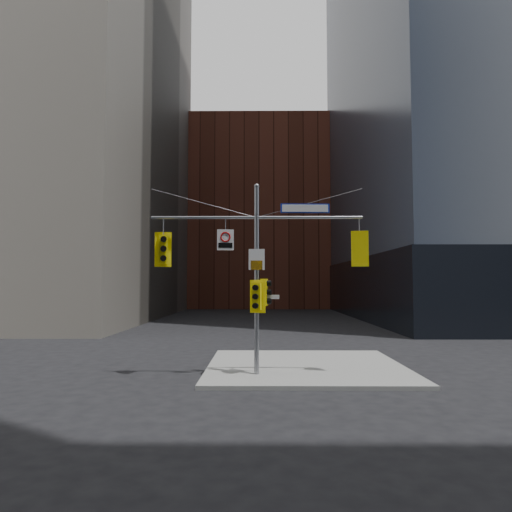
{
  "coord_description": "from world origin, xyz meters",
  "views": [
    {
      "loc": [
        0.12,
        -15.14,
        3.48
      ],
      "look_at": [
        -0.02,
        2.0,
        4.54
      ],
      "focal_mm": 32.0,
      "sensor_mm": 36.0,
      "label": 1
    }
  ],
  "objects_px": {
    "signal_assembly": "(257,259)",
    "traffic_light_west_arm": "(163,249)",
    "traffic_light_east_arm": "(360,249)",
    "street_sign_blade": "(305,208)",
    "regulatory_sign_arm": "(225,239)",
    "traffic_light_pole_front": "(257,297)",
    "traffic_light_pole_side": "(265,292)"
  },
  "relations": [
    {
      "from": "signal_assembly",
      "to": "street_sign_blade",
      "type": "xyz_separation_m",
      "value": [
        1.84,
        0.0,
        1.93
      ]
    },
    {
      "from": "signal_assembly",
      "to": "traffic_light_pole_front",
      "type": "bearing_deg",
      "value": -89.71
    },
    {
      "from": "regulatory_sign_arm",
      "to": "traffic_light_pole_front",
      "type": "bearing_deg",
      "value": -16.2
    },
    {
      "from": "traffic_light_east_arm",
      "to": "traffic_light_pole_front",
      "type": "bearing_deg",
      "value": 12.85
    },
    {
      "from": "traffic_light_east_arm",
      "to": "traffic_light_pole_side",
      "type": "xyz_separation_m",
      "value": [
        -3.56,
        -0.0,
        -1.62
      ]
    },
    {
      "from": "traffic_light_east_arm",
      "to": "traffic_light_pole_front",
      "type": "distance_m",
      "value": 4.27
    },
    {
      "from": "traffic_light_west_arm",
      "to": "traffic_light_pole_side",
      "type": "height_order",
      "value": "traffic_light_west_arm"
    },
    {
      "from": "traffic_light_pole_side",
      "to": "street_sign_blade",
      "type": "distance_m",
      "value": 3.52
    },
    {
      "from": "traffic_light_east_arm",
      "to": "regulatory_sign_arm",
      "type": "distance_m",
      "value": 5.07
    },
    {
      "from": "traffic_light_pole_side",
      "to": "traffic_light_west_arm",
      "type": "bearing_deg",
      "value": 100.3
    },
    {
      "from": "traffic_light_east_arm",
      "to": "traffic_light_pole_side",
      "type": "bearing_deg",
      "value": 8.92
    },
    {
      "from": "signal_assembly",
      "to": "traffic_light_west_arm",
      "type": "relative_size",
      "value": 6.02
    },
    {
      "from": "signal_assembly",
      "to": "traffic_light_east_arm",
      "type": "height_order",
      "value": "signal_assembly"
    },
    {
      "from": "traffic_light_west_arm",
      "to": "traffic_light_pole_side",
      "type": "xyz_separation_m",
      "value": [
        3.86,
        -0.01,
        -1.62
      ]
    },
    {
      "from": "traffic_light_east_arm",
      "to": "street_sign_blade",
      "type": "xyz_separation_m",
      "value": [
        -2.04,
        0.0,
        1.55
      ]
    },
    {
      "from": "traffic_light_west_arm",
      "to": "traffic_light_pole_side",
      "type": "bearing_deg",
      "value": -14.22
    },
    {
      "from": "signal_assembly",
      "to": "traffic_light_west_arm",
      "type": "bearing_deg",
      "value": 179.78
    },
    {
      "from": "signal_assembly",
      "to": "traffic_light_west_arm",
      "type": "distance_m",
      "value": 3.56
    },
    {
      "from": "regulatory_sign_arm",
      "to": "traffic_light_east_arm",
      "type": "bearing_deg",
      "value": -4.15
    },
    {
      "from": "signal_assembly",
      "to": "traffic_light_east_arm",
      "type": "xyz_separation_m",
      "value": [
        3.88,
        0.0,
        0.38
      ]
    },
    {
      "from": "traffic_light_west_arm",
      "to": "regulatory_sign_arm",
      "type": "xyz_separation_m",
      "value": [
        2.36,
        -0.03,
        0.38
      ]
    },
    {
      "from": "traffic_light_east_arm",
      "to": "street_sign_blade",
      "type": "distance_m",
      "value": 2.56
    },
    {
      "from": "traffic_light_east_arm",
      "to": "regulatory_sign_arm",
      "type": "bearing_deg",
      "value": 9.14
    },
    {
      "from": "traffic_light_pole_front",
      "to": "signal_assembly",
      "type": "bearing_deg",
      "value": 103.69
    },
    {
      "from": "traffic_light_east_arm",
      "to": "regulatory_sign_arm",
      "type": "relative_size",
      "value": 1.69
    },
    {
      "from": "traffic_light_east_arm",
      "to": "street_sign_blade",
      "type": "relative_size",
      "value": 0.72
    },
    {
      "from": "regulatory_sign_arm",
      "to": "street_sign_blade",
      "type": "bearing_deg",
      "value": -3.94
    },
    {
      "from": "regulatory_sign_arm",
      "to": "signal_assembly",
      "type": "bearing_deg",
      "value": -3.4
    },
    {
      "from": "traffic_light_pole_side",
      "to": "traffic_light_pole_front",
      "type": "xyz_separation_m",
      "value": [
        -0.32,
        -0.27,
        -0.15
      ]
    },
    {
      "from": "regulatory_sign_arm",
      "to": "traffic_light_west_arm",
      "type": "bearing_deg",
      "value": 174.8
    },
    {
      "from": "traffic_light_pole_side",
      "to": "street_sign_blade",
      "type": "xyz_separation_m",
      "value": [
        1.51,
        0.0,
        3.17
      ]
    },
    {
      "from": "traffic_light_west_arm",
      "to": "street_sign_blade",
      "type": "height_order",
      "value": "street_sign_blade"
    }
  ]
}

